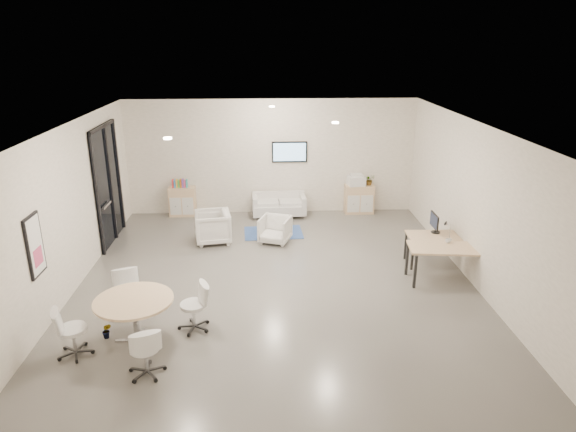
% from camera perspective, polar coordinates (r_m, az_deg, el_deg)
% --- Properties ---
extents(room_shell, '(9.60, 10.60, 4.80)m').
position_cam_1_polar(room_shell, '(10.04, -1.41, 0.89)').
color(room_shell, '#5D5954').
rests_on(room_shell, ground).
extents(glass_door, '(0.09, 1.90, 2.85)m').
position_cam_1_polar(glass_door, '(13.02, -19.39, 3.66)').
color(glass_door, black).
rests_on(glass_door, room_shell).
extents(artwork, '(0.05, 0.54, 1.04)m').
position_cam_1_polar(artwork, '(9.35, -26.31, -2.98)').
color(artwork, black).
rests_on(artwork, room_shell).
extents(wall_tv, '(0.98, 0.06, 0.58)m').
position_cam_1_polar(wall_tv, '(14.33, 0.16, 7.14)').
color(wall_tv, black).
rests_on(wall_tv, room_shell).
extents(ceiling_spots, '(3.14, 4.14, 0.03)m').
position_cam_1_polar(ceiling_spots, '(10.48, -2.70, 10.55)').
color(ceiling_spots, '#FFEAC6').
rests_on(ceiling_spots, room_shell).
extents(sideboard_left, '(0.73, 0.38, 0.82)m').
position_cam_1_polar(sideboard_left, '(14.67, -11.64, 1.59)').
color(sideboard_left, tan).
rests_on(sideboard_left, room_shell).
extents(sideboard_right, '(0.82, 0.40, 0.82)m').
position_cam_1_polar(sideboard_right, '(14.72, 7.90, 1.87)').
color(sideboard_right, tan).
rests_on(sideboard_right, room_shell).
extents(books, '(0.43, 0.14, 0.22)m').
position_cam_1_polar(books, '(14.53, -11.92, 3.55)').
color(books, red).
rests_on(books, sideboard_left).
extents(printer, '(0.51, 0.45, 0.32)m').
position_cam_1_polar(printer, '(14.55, 7.59, 3.98)').
color(printer, white).
rests_on(printer, sideboard_right).
extents(loveseat, '(1.50, 0.79, 0.55)m').
position_cam_1_polar(loveseat, '(14.37, -1.02, 1.18)').
color(loveseat, silver).
rests_on(loveseat, room_shell).
extents(blue_rug, '(1.53, 1.06, 0.01)m').
position_cam_1_polar(blue_rug, '(13.21, -1.64, -1.85)').
color(blue_rug, navy).
rests_on(blue_rug, room_shell).
extents(armchair_left, '(0.90, 0.94, 0.85)m').
position_cam_1_polar(armchair_left, '(12.62, -8.39, -1.05)').
color(armchair_left, silver).
rests_on(armchair_left, room_shell).
extents(armchair_right, '(0.86, 0.84, 0.71)m').
position_cam_1_polar(armchair_right, '(12.50, -1.46, -1.38)').
color(armchair_right, silver).
rests_on(armchair_right, room_shell).
extents(desk_rear, '(1.33, 0.70, 0.68)m').
position_cam_1_polar(desk_rear, '(11.69, 16.25, -2.36)').
color(desk_rear, tan).
rests_on(desk_rear, room_shell).
extents(desk_front, '(1.49, 0.85, 0.74)m').
position_cam_1_polar(desk_front, '(10.90, 16.97, -3.70)').
color(desk_front, tan).
rests_on(desk_front, room_shell).
extents(monitor, '(0.20, 0.50, 0.44)m').
position_cam_1_polar(monitor, '(11.70, 15.98, -0.70)').
color(monitor, black).
rests_on(monitor, desk_rear).
extents(round_table, '(1.27, 1.27, 0.78)m').
position_cam_1_polar(round_table, '(8.76, -16.75, -9.34)').
color(round_table, tan).
rests_on(round_table, room_shell).
extents(meeting_chairs, '(2.53, 2.53, 0.82)m').
position_cam_1_polar(meeting_chairs, '(8.89, -16.57, -10.94)').
color(meeting_chairs, white).
rests_on(meeting_chairs, room_shell).
extents(plant_cabinet, '(0.35, 0.37, 0.23)m').
position_cam_1_polar(plant_cabinet, '(14.65, 9.04, 3.87)').
color(plant_cabinet, '#3F7F3F').
rests_on(plant_cabinet, sideboard_right).
extents(plant_floor, '(0.16, 0.28, 0.12)m').
position_cam_1_polar(plant_floor, '(9.30, -19.45, -12.34)').
color(plant_floor, '#3F7F3F').
rests_on(plant_floor, room_shell).
extents(cup, '(0.12, 0.11, 0.11)m').
position_cam_1_polar(cup, '(11.10, 17.36, -2.61)').
color(cup, white).
rests_on(cup, desk_front).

